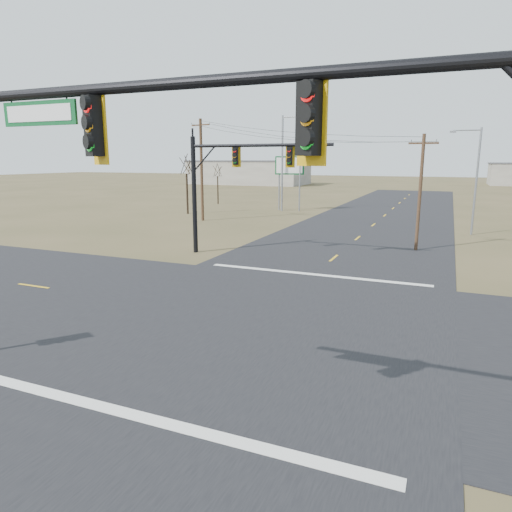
% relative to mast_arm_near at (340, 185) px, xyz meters
% --- Properties ---
extents(ground, '(320.00, 320.00, 0.00)m').
position_rel_mast_arm_near_xyz_m(ground, '(-4.81, 8.84, -5.69)').
color(ground, brown).
rests_on(ground, ground).
extents(road_ew, '(160.00, 14.00, 0.02)m').
position_rel_mast_arm_near_xyz_m(road_ew, '(-4.81, 8.84, -5.68)').
color(road_ew, black).
rests_on(road_ew, ground).
extents(road_ns, '(14.00, 160.00, 0.02)m').
position_rel_mast_arm_near_xyz_m(road_ns, '(-4.81, 8.84, -5.68)').
color(road_ns, black).
rests_on(road_ns, ground).
extents(stop_bar_near, '(12.00, 0.40, 0.01)m').
position_rel_mast_arm_near_xyz_m(stop_bar_near, '(-4.81, 1.34, -5.66)').
color(stop_bar_near, silver).
rests_on(stop_bar_near, road_ns).
extents(stop_bar_far, '(12.00, 0.40, 0.01)m').
position_rel_mast_arm_near_xyz_m(stop_bar_far, '(-4.81, 16.34, -5.66)').
color(stop_bar_far, silver).
rests_on(stop_bar_far, road_ns).
extents(mast_arm_near, '(11.40, 0.60, 7.87)m').
position_rel_mast_arm_near_xyz_m(mast_arm_near, '(0.00, 0.00, 0.00)').
color(mast_arm_near, black).
rests_on(mast_arm_near, ground).
extents(mast_arm_far, '(9.24, 0.57, 7.49)m').
position_rel_mast_arm_near_xyz_m(mast_arm_far, '(-10.90, 19.24, -0.31)').
color(mast_arm_far, black).
rests_on(mast_arm_far, ground).
extents(utility_pole_near, '(1.88, 0.22, 7.69)m').
position_rel_mast_arm_near_xyz_m(utility_pole_near, '(-0.28, 25.60, -1.63)').
color(utility_pole_near, '#4A311F').
rests_on(utility_pole_near, ground).
extents(utility_pole_far, '(2.36, 0.83, 9.93)m').
position_rel_mast_arm_near_xyz_m(utility_pole_far, '(-21.27, 33.52, -0.55)').
color(utility_pole_far, '#4A311F').
rests_on(utility_pole_far, ground).
extents(highway_sign, '(3.35, 0.88, 6.43)m').
position_rel_mast_arm_near_xyz_m(highway_sign, '(-16.12, 45.44, -1.17)').
color(highway_sign, gray).
rests_on(highway_sign, ground).
extents(streetlight_a, '(2.37, 0.23, 8.52)m').
position_rel_mast_arm_near_xyz_m(streetlight_a, '(3.27, 34.26, -0.91)').
color(streetlight_a, gray).
rests_on(streetlight_a, ground).
extents(streetlight_c, '(3.07, 0.38, 11.01)m').
position_rel_mast_arm_near_xyz_m(streetlight_c, '(-16.59, 44.82, 0.49)').
color(streetlight_c, gray).
rests_on(streetlight_c, ground).
extents(bare_tree_a, '(3.09, 3.09, 7.03)m').
position_rel_mast_arm_near_xyz_m(bare_tree_a, '(-25.73, 37.99, -0.13)').
color(bare_tree_a, black).
rests_on(bare_tree_a, ground).
extents(bare_tree_b, '(2.30, 2.30, 5.83)m').
position_rel_mast_arm_near_xyz_m(bare_tree_b, '(-27.93, 49.67, -1.03)').
color(bare_tree_b, black).
rests_on(bare_tree_b, ground).
extents(warehouse_left, '(28.00, 14.00, 5.50)m').
position_rel_mast_arm_near_xyz_m(warehouse_left, '(-44.81, 98.84, -2.94)').
color(warehouse_left, '#A8A495').
rests_on(warehouse_left, ground).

